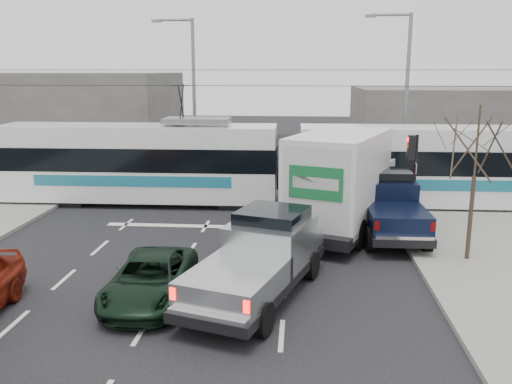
# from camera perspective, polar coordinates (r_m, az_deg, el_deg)

# --- Properties ---
(ground) EXTENTS (120.00, 120.00, 0.00)m
(ground) POSITION_cam_1_polar(r_m,az_deg,el_deg) (16.25, -3.00, -9.72)
(ground) COLOR black
(ground) RESTS_ON ground
(rails) EXTENTS (60.00, 1.60, 0.03)m
(rails) POSITION_cam_1_polar(r_m,az_deg,el_deg) (25.72, -0.06, -1.19)
(rails) COLOR #33302D
(rails) RESTS_ON ground
(building_left) EXTENTS (14.00, 10.00, 6.00)m
(building_left) POSITION_cam_1_polar(r_m,az_deg,el_deg) (40.35, -18.98, 7.50)
(building_left) COLOR slate
(building_left) RESTS_ON ground
(building_right) EXTENTS (12.00, 10.00, 5.00)m
(building_right) POSITION_cam_1_polar(r_m,az_deg,el_deg) (40.30, 19.05, 6.78)
(building_right) COLOR slate
(building_right) RESTS_ON ground
(bare_tree) EXTENTS (2.40, 2.40, 5.00)m
(bare_tree) POSITION_cam_1_polar(r_m,az_deg,el_deg) (18.40, 22.21, 4.26)
(bare_tree) COLOR #47382B
(bare_tree) RESTS_ON ground
(traffic_signal) EXTENTS (0.44, 0.44, 3.60)m
(traffic_signal) POSITION_cam_1_polar(r_m,az_deg,el_deg) (22.10, 16.15, 3.22)
(traffic_signal) COLOR black
(traffic_signal) RESTS_ON ground
(street_lamp_near) EXTENTS (2.38, 0.25, 9.00)m
(street_lamp_near) POSITION_cam_1_polar(r_m,az_deg,el_deg) (29.38, 15.21, 10.17)
(street_lamp_near) COLOR slate
(street_lamp_near) RESTS_ON ground
(street_lamp_far) EXTENTS (2.38, 0.25, 9.00)m
(street_lamp_far) POSITION_cam_1_polar(r_m,az_deg,el_deg) (31.52, -6.89, 10.67)
(street_lamp_far) COLOR slate
(street_lamp_far) RESTS_ON ground
(catenary) EXTENTS (60.00, 0.20, 7.00)m
(catenary) POSITION_cam_1_polar(r_m,az_deg,el_deg) (25.07, -0.07, 7.42)
(catenary) COLOR black
(catenary) RESTS_ON ground
(tram) EXTENTS (27.02, 3.17, 5.51)m
(tram) POSITION_cam_1_polar(r_m,az_deg,el_deg) (25.11, 3.27, 2.98)
(tram) COLOR white
(tram) RESTS_ON ground
(silver_pickup) EXTENTS (3.91, 6.58, 2.26)m
(silver_pickup) POSITION_cam_1_polar(r_m,az_deg,el_deg) (15.28, 0.65, -6.67)
(silver_pickup) COLOR black
(silver_pickup) RESTS_ON ground
(box_truck) EXTENTS (5.31, 8.27, 3.92)m
(box_truck) POSITION_cam_1_polar(r_m,az_deg,el_deg) (21.30, 9.25, 1.01)
(box_truck) COLOR black
(box_truck) RESTS_ON ground
(navy_pickup) EXTENTS (2.30, 5.69, 2.38)m
(navy_pickup) POSITION_cam_1_polar(r_m,az_deg,el_deg) (21.33, 13.80, -1.28)
(navy_pickup) COLOR black
(navy_pickup) RESTS_ON ground
(green_car) EXTENTS (2.13, 4.46, 1.23)m
(green_car) POSITION_cam_1_polar(r_m,az_deg,el_deg) (15.30, -11.05, -8.94)
(green_car) COLOR black
(green_car) RESTS_ON ground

